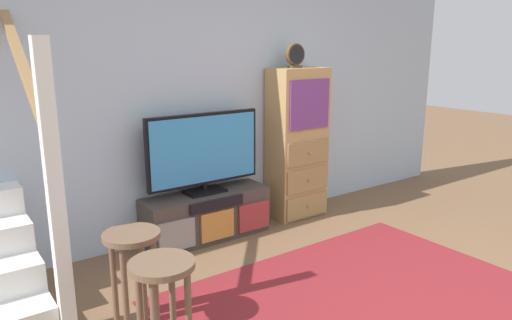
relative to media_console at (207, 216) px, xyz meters
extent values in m
cube|color=#A8BCD1|center=(0.30, 0.27, 1.13)|extent=(6.40, 0.12, 2.70)
cube|color=maroon|center=(0.30, -1.59, -0.21)|extent=(2.60, 1.80, 0.01)
cube|color=#423833|center=(0.00, 0.01, 0.00)|extent=(1.19, 0.36, 0.44)
cube|color=gray|center=(-0.40, -0.18, -0.03)|extent=(0.33, 0.02, 0.26)
cube|color=#BC7533|center=(0.00, -0.18, -0.03)|extent=(0.33, 0.02, 0.26)
cube|color=maroon|center=(0.40, -0.18, -0.03)|extent=(0.33, 0.02, 0.26)
cube|color=black|center=(0.00, -0.18, 0.16)|extent=(0.54, 0.02, 0.09)
cube|color=black|center=(0.00, 0.03, 0.23)|extent=(0.36, 0.22, 0.02)
cylinder|color=black|center=(0.00, 0.03, 0.27)|extent=(0.05, 0.05, 0.06)
cube|color=black|center=(0.00, 0.03, 0.63)|extent=(1.10, 0.05, 0.64)
cube|color=#338CCC|center=(0.00, 0.00, 0.63)|extent=(1.05, 0.01, 0.59)
cube|color=tan|center=(1.08, 0.02, 0.55)|extent=(0.58, 0.34, 1.53)
cube|color=#9C7949|center=(1.08, -0.16, -0.08)|extent=(0.53, 0.02, 0.24)
sphere|color=olive|center=(1.08, -0.18, -0.08)|extent=(0.03, 0.03, 0.03)
cube|color=#9C7949|center=(1.08, -0.16, 0.20)|extent=(0.53, 0.02, 0.24)
sphere|color=olive|center=(1.08, -0.18, 0.20)|extent=(0.03, 0.03, 0.03)
cube|color=#9C7949|center=(1.08, -0.16, 0.48)|extent=(0.53, 0.02, 0.24)
sphere|color=olive|center=(1.08, -0.18, 0.48)|extent=(0.03, 0.03, 0.03)
cube|color=#70387F|center=(1.08, -0.16, 0.97)|extent=(0.49, 0.02, 0.48)
cube|color=#4C3823|center=(1.02, 0.00, 1.32)|extent=(0.12, 0.08, 0.02)
cylinder|color=brown|center=(1.02, 0.00, 1.44)|extent=(0.21, 0.04, 0.21)
cylinder|color=black|center=(1.02, -0.03, 1.44)|extent=(0.18, 0.01, 0.18)
cube|color=white|center=(-1.45, -0.79, 0.68)|extent=(0.09, 0.09, 1.80)
cube|color=#9E7547|center=(-1.45, -0.14, 1.48)|extent=(0.06, 1.33, 0.99)
cylinder|color=brown|center=(-1.04, -1.45, 0.11)|extent=(0.04, 0.04, 0.65)
cylinder|color=brown|center=(-1.14, -1.54, 0.45)|extent=(0.34, 0.34, 0.03)
cylinder|color=brown|center=(-1.20, -1.15, 0.10)|extent=(0.04, 0.04, 0.64)
cylinder|color=brown|center=(-1.02, -1.15, 0.10)|extent=(0.04, 0.04, 0.64)
cylinder|color=brown|center=(-1.20, -0.96, 0.10)|extent=(0.04, 0.04, 0.64)
cylinder|color=brown|center=(-1.02, -0.96, 0.10)|extent=(0.04, 0.04, 0.64)
cylinder|color=brown|center=(-1.11, -1.06, 0.44)|extent=(0.34, 0.34, 0.03)
camera|label=1|loc=(-2.04, -3.61, 1.53)|focal=33.36mm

